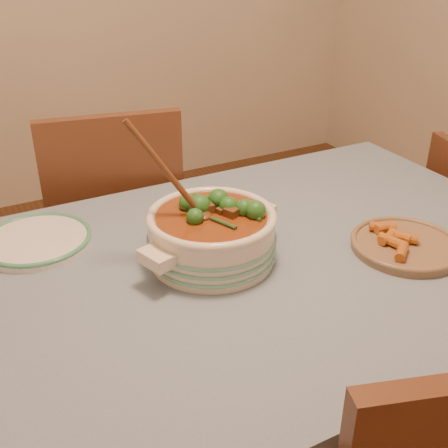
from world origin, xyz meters
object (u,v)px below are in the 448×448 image
condiment_bowl (211,208)px  fried_plate (406,243)px  chair_far (115,220)px  dining_table (250,290)px  stew_casserole (211,231)px  white_plate (37,240)px

condiment_bowl → fried_plate: same height
fried_plate → chair_far: (-0.51, 0.89, -0.22)m
condiment_bowl → chair_far: (-0.15, 0.48, -0.23)m
fried_plate → dining_table: bearing=159.6°
dining_table → stew_casserole: size_ratio=4.13×
dining_table → stew_casserole: 0.20m
dining_table → chair_far: size_ratio=1.71×
stew_casserole → chair_far: (-0.05, 0.69, -0.28)m
dining_table → condiment_bowl: size_ratio=18.44×
condiment_bowl → chair_far: bearing=107.4°
white_plate → condiment_bowl: 0.48m
stew_casserole → condiment_bowl: (0.10, 0.21, -0.05)m
white_plate → fried_plate: size_ratio=1.03×
condiment_bowl → fried_plate: 0.54m
stew_casserole → condiment_bowl: size_ratio=4.47×
white_plate → stew_casserole: bearing=-36.6°
dining_table → stew_casserole: bearing=149.3°
condiment_bowl → chair_far: 0.55m
condiment_bowl → stew_casserole: bearing=-116.0°
dining_table → fried_plate: fried_plate is taller
condiment_bowl → fried_plate: (0.36, -0.40, -0.01)m
dining_table → fried_plate: (0.38, -0.14, 0.11)m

